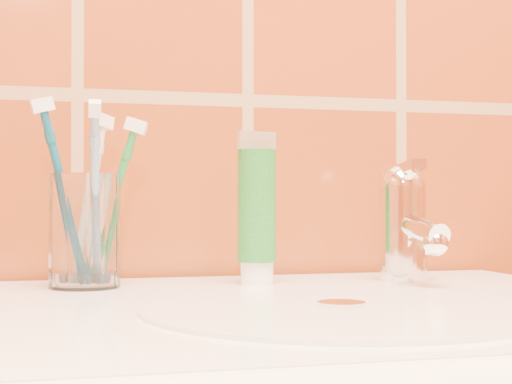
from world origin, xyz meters
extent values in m
cylinder|color=silver|center=(0.00, 0.91, 0.85)|extent=(0.30, 0.30, 0.00)
cylinder|color=white|center=(0.00, 0.91, 0.85)|extent=(0.04, 0.04, 0.00)
cylinder|color=white|center=(-0.18, 1.11, 0.90)|extent=(0.09, 0.09, 0.11)
cylinder|color=white|center=(-0.02, 1.10, 0.86)|extent=(0.03, 0.03, 0.02)
cylinder|color=#18661F|center=(-0.02, 1.10, 0.93)|extent=(0.04, 0.04, 0.11)
cube|color=beige|center=(-0.02, 1.10, 0.99)|extent=(0.04, 0.00, 0.02)
cylinder|color=white|center=(0.14, 1.09, 0.90)|extent=(0.05, 0.05, 0.09)
sphere|color=white|center=(0.14, 1.09, 0.94)|extent=(0.05, 0.05, 0.05)
cylinder|color=white|center=(0.14, 1.06, 0.91)|extent=(0.02, 0.09, 0.03)
cube|color=white|center=(0.14, 1.08, 0.96)|extent=(0.02, 0.06, 0.01)
camera|label=1|loc=(-0.21, 0.36, 0.93)|focal=55.00mm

